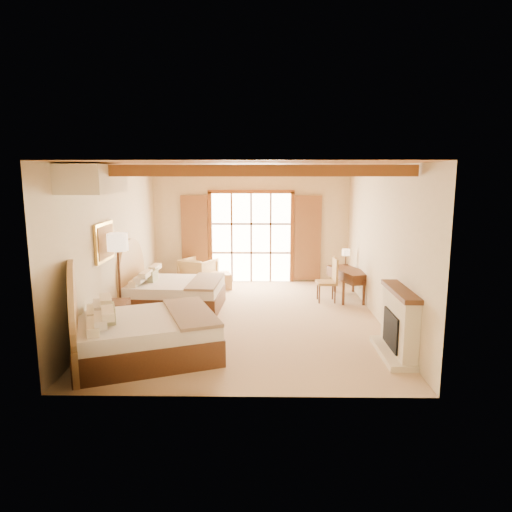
{
  "coord_description": "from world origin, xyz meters",
  "views": [
    {
      "loc": [
        0.32,
        -9.34,
        3.02
      ],
      "look_at": [
        0.18,
        0.2,
        1.31
      ],
      "focal_mm": 32.0,
      "sensor_mm": 36.0,
      "label": 1
    }
  ],
  "objects_px": {
    "bed_far": "(168,290)",
    "desk": "(349,283)",
    "nightstand": "(114,319)",
    "bed_near": "(135,331)",
    "armchair": "(198,272)"
  },
  "relations": [
    {
      "from": "armchair",
      "to": "bed_near",
      "type": "bearing_deg",
      "value": 113.12
    },
    {
      "from": "bed_far",
      "to": "desk",
      "type": "height_order",
      "value": "bed_far"
    },
    {
      "from": "bed_near",
      "to": "nightstand",
      "type": "relative_size",
      "value": 4.3
    },
    {
      "from": "desk",
      "to": "bed_near",
      "type": "bearing_deg",
      "value": -157.61
    },
    {
      "from": "bed_far",
      "to": "armchair",
      "type": "bearing_deg",
      "value": 83.29
    },
    {
      "from": "nightstand",
      "to": "armchair",
      "type": "relative_size",
      "value": 0.79
    },
    {
      "from": "nightstand",
      "to": "desk",
      "type": "distance_m",
      "value": 5.66
    },
    {
      "from": "bed_near",
      "to": "bed_far",
      "type": "xyz_separation_m",
      "value": [
        -0.04,
        2.83,
        -0.03
      ]
    },
    {
      "from": "bed_far",
      "to": "desk",
      "type": "relative_size",
      "value": 1.52
    },
    {
      "from": "nightstand",
      "to": "bed_far",
      "type": "bearing_deg",
      "value": 63.18
    },
    {
      "from": "bed_near",
      "to": "nightstand",
      "type": "distance_m",
      "value": 1.26
    },
    {
      "from": "bed_far",
      "to": "nightstand",
      "type": "height_order",
      "value": "bed_far"
    },
    {
      "from": "bed_near",
      "to": "bed_far",
      "type": "height_order",
      "value": "bed_near"
    },
    {
      "from": "nightstand",
      "to": "armchair",
      "type": "xyz_separation_m",
      "value": [
        1.05,
        3.99,
        0.05
      ]
    },
    {
      "from": "bed_near",
      "to": "desk",
      "type": "relative_size",
      "value": 1.97
    }
  ]
}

